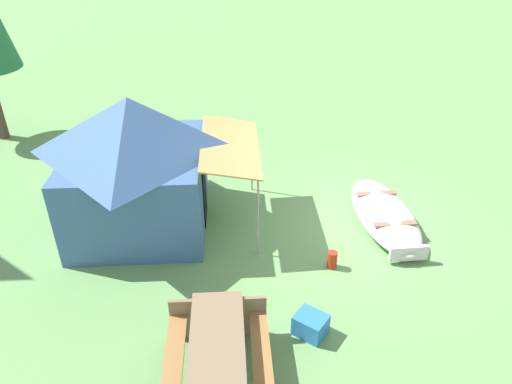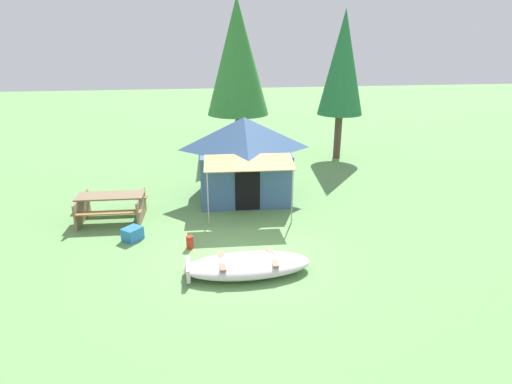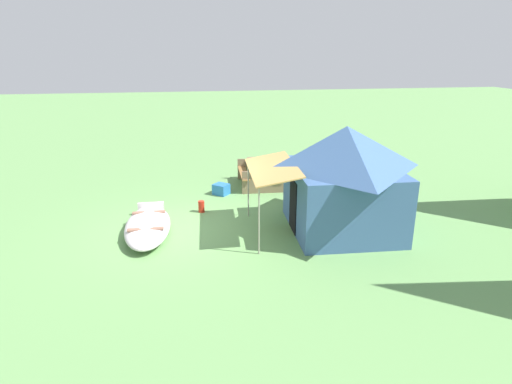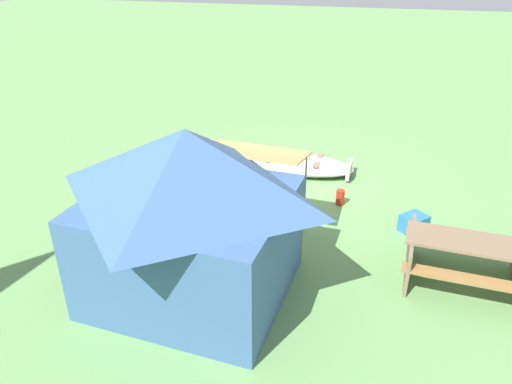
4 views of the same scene
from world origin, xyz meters
The scene contains 6 objects.
ground_plane centered at (0.00, 0.00, 0.00)m, with size 80.00×80.00×0.00m, color #649654.
beached_rowboat centered at (0.03, -0.93, 0.20)m, with size 2.87×1.14×0.39m.
canvas_cabin_tent centered at (0.62, 4.00, 1.40)m, with size 3.21×3.91×2.69m.
picnic_table centered at (-3.47, 2.63, 0.50)m, with size 1.95×1.51×0.79m.
cooler_box centered at (-2.74, 1.21, 0.17)m, with size 0.46×0.39×0.34m, color #2970BB.
fuel_can centered at (-1.24, 0.49, 0.17)m, with size 0.18×0.18×0.33m, color red.
Camera 4 is at (-2.01, 9.63, 4.84)m, focal length 33.52 mm.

